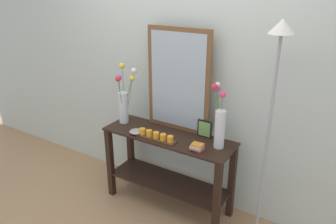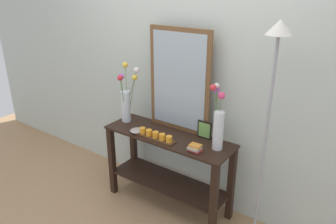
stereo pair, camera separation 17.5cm
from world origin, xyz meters
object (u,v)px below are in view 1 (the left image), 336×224
at_px(decorative_bowl, 136,131).
at_px(floor_lamp, 272,104).
at_px(candle_tray, 156,136).
at_px(vase_right, 219,121).
at_px(book_stack, 197,147).
at_px(console_table, 168,162).
at_px(picture_frame_small, 205,129).
at_px(mirror_leaning, 178,81).
at_px(tall_vase_left, 124,100).

height_order(decorative_bowl, floor_lamp, floor_lamp).
relative_size(candle_tray, decorative_bowl, 3.09).
bearing_deg(decorative_bowl, vase_right, 12.62).
distance_m(candle_tray, book_stack, 0.41).
height_order(console_table, candle_tray, candle_tray).
xyz_separation_m(candle_tray, book_stack, (0.41, 0.01, 0.00)).
distance_m(decorative_bowl, book_stack, 0.62).
xyz_separation_m(picture_frame_small, book_stack, (0.06, -0.26, -0.05)).
bearing_deg(mirror_leaning, tall_vase_left, -164.77).
bearing_deg(book_stack, decorative_bowl, -178.97).
height_order(book_stack, floor_lamp, floor_lamp).
xyz_separation_m(console_table, floor_lamp, (0.89, 0.00, 0.76)).
bearing_deg(picture_frame_small, vase_right, -30.00).
height_order(tall_vase_left, floor_lamp, floor_lamp).
distance_m(mirror_leaning, floor_lamp, 0.90).
xyz_separation_m(mirror_leaning, tall_vase_left, (-0.53, -0.14, -0.24)).
relative_size(vase_right, decorative_bowl, 4.37).
bearing_deg(tall_vase_left, console_table, -3.19).
distance_m(picture_frame_small, floor_lamp, 0.73).
height_order(picture_frame_small, decorative_bowl, picture_frame_small).
height_order(console_table, decorative_bowl, decorative_bowl).
relative_size(book_stack, floor_lamp, 0.06).
relative_size(mirror_leaning, candle_tray, 2.42).
height_order(mirror_leaning, picture_frame_small, mirror_leaning).
height_order(tall_vase_left, decorative_bowl, tall_vase_left).
bearing_deg(vase_right, mirror_leaning, 164.42).
height_order(candle_tray, book_stack, candle_tray).
bearing_deg(mirror_leaning, console_table, -90.29).
relative_size(tall_vase_left, floor_lamp, 0.31).
height_order(decorative_bowl, book_stack, book_stack).
bearing_deg(vase_right, decorative_bowl, -167.38).
relative_size(tall_vase_left, decorative_bowl, 4.54).
bearing_deg(candle_tray, book_stack, 1.02).
xyz_separation_m(tall_vase_left, candle_tray, (0.48, -0.15, -0.21)).
bearing_deg(candle_tray, picture_frame_small, 37.35).
xyz_separation_m(console_table, book_stack, (0.36, -0.11, 0.31)).
xyz_separation_m(mirror_leaning, vase_right, (0.47, -0.13, -0.24)).
bearing_deg(floor_lamp, book_stack, -167.76).
bearing_deg(vase_right, tall_vase_left, -179.37).
bearing_deg(mirror_leaning, floor_lamp, -10.92).
bearing_deg(mirror_leaning, decorative_bowl, -131.90).
relative_size(console_table, floor_lamp, 0.67).
height_order(tall_vase_left, picture_frame_small, tall_vase_left).
xyz_separation_m(tall_vase_left, picture_frame_small, (0.82, 0.11, -0.16)).
bearing_deg(decorative_bowl, candle_tray, 1.05).
relative_size(mirror_leaning, decorative_bowl, 7.46).
bearing_deg(floor_lamp, candle_tray, -172.55).
relative_size(mirror_leaning, picture_frame_small, 5.92).
xyz_separation_m(vase_right, floor_lamp, (0.41, -0.04, 0.25)).
distance_m(console_table, decorative_bowl, 0.42).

